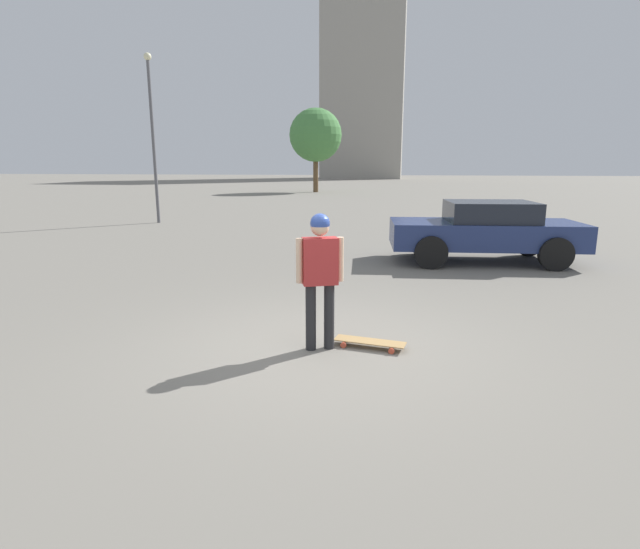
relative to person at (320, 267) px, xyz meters
The scene contains 7 objects.
ground_plane 1.02m from the person, ahead, with size 220.00×220.00×0.00m, color gray.
person is the anchor object (origin of this frame).
skateboard 1.13m from the person, 75.96° to the right, with size 0.40×0.91×0.08m.
car_parked_near 6.81m from the person, 24.09° to the right, with size 2.30×4.38×1.40m.
building_block_distant 84.08m from the person, ahead, with size 10.81×13.24×33.74m.
tree_distant 36.72m from the person, 10.50° to the left, with size 4.31×4.31×6.78m.
lamp_post 15.38m from the person, 34.64° to the left, with size 0.28×0.28×6.24m.
Camera 1 is at (-5.71, -1.00, 2.21)m, focal length 28.00 mm.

